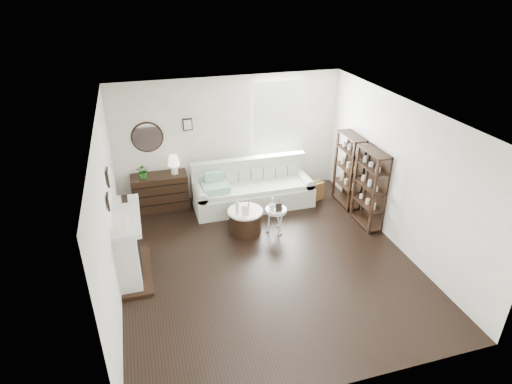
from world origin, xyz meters
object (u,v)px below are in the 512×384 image
object	(u,v)px
drum_table	(245,221)
pedestal_table	(276,211)
sofa	(252,191)
dresser	(160,192)

from	to	relation	value
drum_table	pedestal_table	distance (m)	0.64
sofa	dresser	bearing A→B (deg)	168.68
sofa	drum_table	world-z (taller)	sofa
dresser	drum_table	size ratio (longest dim) A/B	1.70
dresser	pedestal_table	xyz separation A→B (m)	(2.09, -1.59, 0.07)
pedestal_table	dresser	bearing A→B (deg)	142.61
sofa	drum_table	size ratio (longest dim) A/B	3.73
dresser	pedestal_table	bearing A→B (deg)	-37.39
sofa	pedestal_table	distance (m)	1.22
drum_table	dresser	bearing A→B (deg)	136.34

